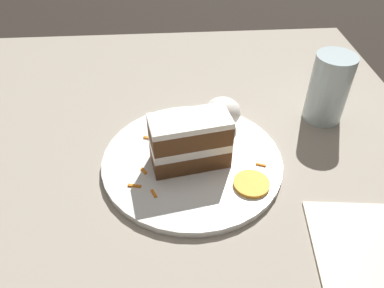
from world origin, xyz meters
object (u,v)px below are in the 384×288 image
(cake_slice, at_px, (190,141))
(orange_garnish, at_px, (251,184))
(drinking_glass, at_px, (328,92))
(plate, at_px, (192,161))
(cream_dollop, at_px, (222,112))
(menu_card, at_px, (365,265))

(cake_slice, relative_size, orange_garnish, 2.33)
(drinking_glass, bearing_deg, plate, 23.25)
(orange_garnish, bearing_deg, drinking_glass, -134.02)
(cake_slice, relative_size, cream_dollop, 1.98)
(orange_garnish, distance_m, drinking_glass, 0.25)
(cake_slice, bearing_deg, menu_card, -143.06)
(cake_slice, relative_size, drinking_glass, 1.00)
(cream_dollop, bearing_deg, plate, 55.06)
(cream_dollop, height_order, orange_garnish, cream_dollop)
(orange_garnish, relative_size, drinking_glass, 0.43)
(cream_dollop, relative_size, menu_card, 0.32)
(orange_garnish, xyz_separation_m, drinking_glass, (-0.17, -0.18, 0.04))
(plate, distance_m, cream_dollop, 0.11)
(menu_card, bearing_deg, drinking_glass, 87.61)
(plate, xyz_separation_m, menu_card, (-0.21, 0.21, -0.00))
(plate, distance_m, menu_card, 0.30)
(cream_dollop, relative_size, orange_garnish, 1.18)
(cake_slice, bearing_deg, drinking_glass, -75.69)
(cake_slice, distance_m, orange_garnish, 0.12)
(menu_card, bearing_deg, orange_garnish, 137.69)
(drinking_glass, height_order, menu_card, drinking_glass)
(cream_dollop, relative_size, drinking_glass, 0.51)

